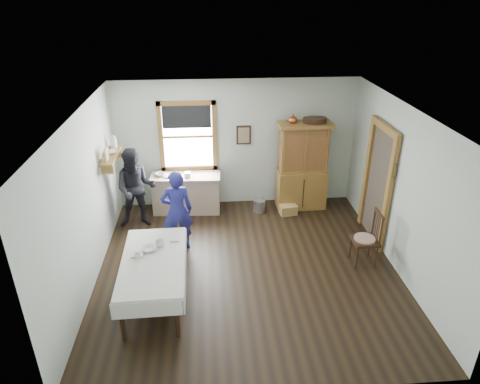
# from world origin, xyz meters

# --- Properties ---
(room) EXTENTS (5.01, 5.01, 2.70)m
(room) POSITION_xyz_m (0.00, 0.00, 1.35)
(room) COLOR black
(room) RESTS_ON ground
(window) EXTENTS (1.18, 0.07, 1.48)m
(window) POSITION_xyz_m (-1.00, 2.47, 1.63)
(window) COLOR white
(window) RESTS_ON room
(doorway) EXTENTS (0.09, 1.14, 2.22)m
(doorway) POSITION_xyz_m (2.46, 0.85, 1.16)
(doorway) COLOR #443A30
(doorway) RESTS_ON room
(wall_shelf) EXTENTS (0.24, 1.00, 0.44)m
(wall_shelf) POSITION_xyz_m (-2.37, 1.54, 1.57)
(wall_shelf) COLOR olive
(wall_shelf) RESTS_ON room
(framed_picture) EXTENTS (0.30, 0.04, 0.40)m
(framed_picture) POSITION_xyz_m (0.15, 2.46, 1.55)
(framed_picture) COLOR #311B11
(framed_picture) RESTS_ON room
(rug_beater) EXTENTS (0.01, 0.27, 0.27)m
(rug_beater) POSITION_xyz_m (2.45, 0.30, 1.72)
(rug_beater) COLOR black
(rug_beater) RESTS_ON room
(work_counter) EXTENTS (1.46, 0.62, 0.82)m
(work_counter) POSITION_xyz_m (-1.08, 2.16, 0.41)
(work_counter) COLOR tan
(work_counter) RESTS_ON room
(china_hutch) EXTENTS (1.11, 0.54, 1.87)m
(china_hutch) POSITION_xyz_m (1.36, 2.16, 0.93)
(china_hutch) COLOR olive
(china_hutch) RESTS_ON room
(dining_table) EXTENTS (1.00, 1.84, 0.73)m
(dining_table) POSITION_xyz_m (-1.46, -0.69, 0.36)
(dining_table) COLOR silver
(dining_table) RESTS_ON room
(spindle_chair) EXTENTS (0.46, 0.46, 0.99)m
(spindle_chair) POSITION_xyz_m (2.00, 0.00, 0.50)
(spindle_chair) COLOR #311B11
(spindle_chair) RESTS_ON room
(pail) EXTENTS (0.27, 0.27, 0.27)m
(pail) POSITION_xyz_m (0.45, 2.00, 0.14)
(pail) COLOR #93959B
(pail) RESTS_ON room
(wicker_basket) EXTENTS (0.39, 0.30, 0.21)m
(wicker_basket) POSITION_xyz_m (1.03, 1.84, 0.10)
(wicker_basket) COLOR #AB834D
(wicker_basket) RESTS_ON room
(woman_blue) EXTENTS (0.56, 0.41, 1.41)m
(woman_blue) POSITION_xyz_m (-1.18, 0.74, 0.70)
(woman_blue) COLOR navy
(woman_blue) RESTS_ON room
(figure_dark) EXTENTS (0.75, 0.60, 1.49)m
(figure_dark) POSITION_xyz_m (-2.02, 1.63, 0.75)
(figure_dark) COLOR black
(figure_dark) RESTS_ON room
(table_cup_a) EXTENTS (0.17, 0.17, 0.10)m
(table_cup_a) POSITION_xyz_m (-1.39, -0.33, 0.78)
(table_cup_a) COLOR silver
(table_cup_a) RESTS_ON dining_table
(table_cup_b) EXTENTS (0.11, 0.11, 0.09)m
(table_cup_b) POSITION_xyz_m (-1.69, -0.64, 0.77)
(table_cup_b) COLOR silver
(table_cup_b) RESTS_ON dining_table
(table_bowl) EXTENTS (0.29, 0.29, 0.06)m
(table_bowl) POSITION_xyz_m (-1.55, -0.43, 0.76)
(table_bowl) COLOR silver
(table_bowl) RESTS_ON dining_table
(counter_book) EXTENTS (0.28, 0.28, 0.02)m
(counter_book) POSITION_xyz_m (-1.55, 2.10, 0.83)
(counter_book) COLOR #7F7255
(counter_book) RESTS_ON work_counter
(counter_bowl) EXTENTS (0.23, 0.23, 0.06)m
(counter_bowl) POSITION_xyz_m (-1.60, 2.19, 0.85)
(counter_bowl) COLOR silver
(counter_bowl) RESTS_ON work_counter
(shelf_bowl) EXTENTS (0.22, 0.22, 0.05)m
(shelf_bowl) POSITION_xyz_m (-2.37, 1.55, 1.60)
(shelf_bowl) COLOR silver
(shelf_bowl) RESTS_ON wall_shelf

